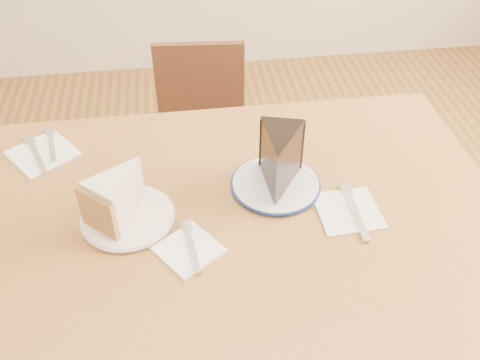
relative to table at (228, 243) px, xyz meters
name	(u,v)px	position (x,y,z in m)	size (l,w,h in m)	color
table	(228,243)	(0.00, 0.00, 0.00)	(1.20, 0.80, 0.75)	#593818
chair_far	(202,143)	(-0.01, 0.70, -0.24)	(0.39, 0.39, 0.74)	black
plate_cream	(128,217)	(-0.21, 0.01, 0.10)	(0.19, 0.19, 0.01)	white
plate_navy	(276,184)	(0.12, 0.07, 0.10)	(0.19, 0.19, 0.01)	white
carrot_cake	(122,195)	(-0.22, 0.02, 0.16)	(0.09, 0.13, 0.09)	beige
chocolate_cake	(279,164)	(0.12, 0.06, 0.17)	(0.10, 0.14, 0.12)	black
napkin_cream	(189,250)	(-0.09, -0.10, 0.10)	(0.11, 0.11, 0.00)	white
napkin_navy	(348,211)	(0.26, -0.03, 0.10)	(0.13, 0.13, 0.00)	white
napkin_spare	(43,153)	(-0.42, 0.26, 0.10)	(0.14, 0.14, 0.00)	white
fork_cream	(191,246)	(-0.08, -0.09, 0.10)	(0.01, 0.14, 0.00)	silver
knife_navy	(355,212)	(0.27, -0.04, 0.10)	(0.02, 0.17, 0.00)	silver
fork_spare	(52,145)	(-0.40, 0.29, 0.10)	(0.01, 0.14, 0.00)	silver
knife_spare	(37,155)	(-0.43, 0.25, 0.10)	(0.01, 0.16, 0.00)	white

